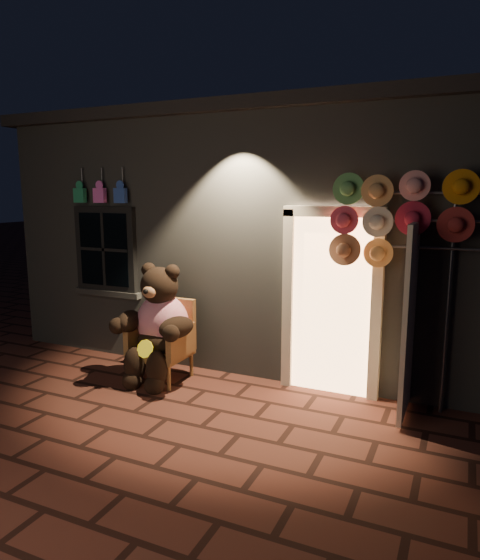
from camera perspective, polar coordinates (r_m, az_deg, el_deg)
The scene contains 5 objects.
ground at distance 5.48m, azimuth -8.39°, elevation -15.45°, with size 60.00×60.00×0.00m, color #4E261E.
shop_building at distance 8.59m, azimuth 5.96°, elevation 5.90°, with size 7.30×5.95×3.51m.
wicker_armchair at distance 6.45m, azimuth -8.64°, elevation -6.71°, with size 0.70×0.64×1.01m.
teddy_bear at distance 6.28m, azimuth -9.34°, elevation -5.12°, with size 1.10×0.85×1.51m.
hat_rack at distance 5.46m, azimuth 17.12°, elevation 6.88°, with size 1.54×0.22×2.55m.
Camera 1 is at (2.73, -4.13, 2.35)m, focal length 32.00 mm.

